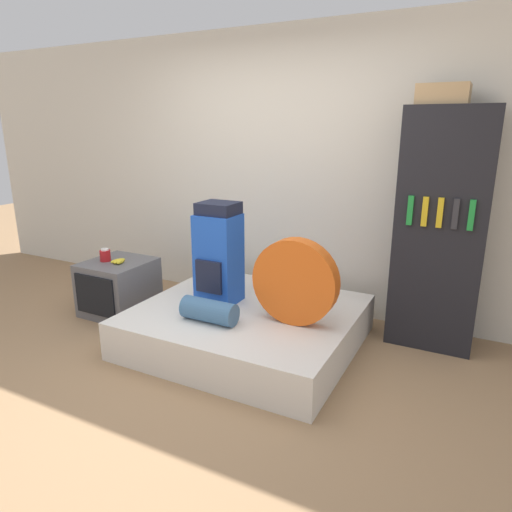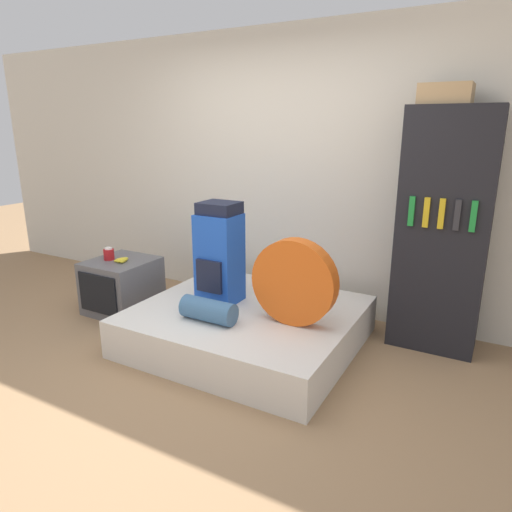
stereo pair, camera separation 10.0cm
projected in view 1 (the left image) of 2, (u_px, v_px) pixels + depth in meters
name	position (u px, v px, depth m)	size (l,w,h in m)	color
ground_plane	(172.00, 385.00, 3.16)	(16.00, 16.00, 0.00)	#997551
wall_back	(281.00, 173.00, 4.34)	(8.00, 0.05, 2.60)	silver
bed	(247.00, 326.00, 3.73)	(1.70, 1.54, 0.31)	silver
backpack	(218.00, 254.00, 3.74)	(0.33, 0.32, 0.83)	blue
tent_bag	(295.00, 282.00, 3.34)	(0.65, 0.13, 0.65)	#E05B19
sleeping_roll	(209.00, 311.00, 3.42)	(0.43, 0.17, 0.17)	#3D668E
television	(119.00, 287.00, 4.34)	(0.56, 0.61, 0.51)	#5B5B60
canister	(105.00, 255.00, 4.27)	(0.10, 0.10, 0.12)	#B2191E
banana_bunch	(119.00, 261.00, 4.21)	(0.12, 0.15, 0.04)	yellow
bookshelf	(440.00, 232.00, 3.54)	(0.66, 0.40, 1.88)	black
cardboard_box	(443.00, 94.00, 3.31)	(0.36, 0.29, 0.15)	tan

